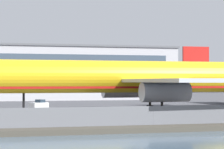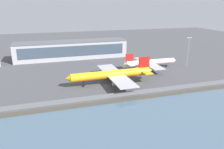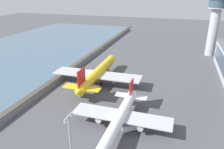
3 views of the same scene
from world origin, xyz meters
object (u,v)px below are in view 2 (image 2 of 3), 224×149
object	(u,v)px
ops_van	(147,66)
apron_light_mast_apron_west	(188,50)
cargo_jet_yellow	(113,74)
passenger_jet_white_red	(150,62)
baggage_tug	(86,75)

from	to	relation	value
ops_van	apron_light_mast_apron_west	bearing A→B (deg)	-13.64
cargo_jet_yellow	apron_light_mast_apron_west	world-z (taller)	apron_light_mast_apron_west
ops_van	cargo_jet_yellow	bearing A→B (deg)	-143.77
apron_light_mast_apron_west	passenger_jet_white_red	bearing A→B (deg)	173.30
baggage_tug	apron_light_mast_apron_west	distance (m)	72.63
cargo_jet_yellow	ops_van	bearing A→B (deg)	36.23
baggage_tug	cargo_jet_yellow	bearing A→B (deg)	-53.71
passenger_jet_white_red	apron_light_mast_apron_west	size ratio (longest dim) A/B	1.89
ops_van	apron_light_mast_apron_west	world-z (taller)	apron_light_mast_apron_west
cargo_jet_yellow	passenger_jet_white_red	distance (m)	38.57
ops_van	apron_light_mast_apron_west	xyz separation A→B (m)	(27.19, -6.60, 10.37)
cargo_jet_yellow	baggage_tug	distance (m)	20.82
passenger_jet_white_red	baggage_tug	size ratio (longest dim) A/B	11.11
cargo_jet_yellow	passenger_jet_white_red	xyz separation A→B (m)	(32.68, 20.45, -0.91)
cargo_jet_yellow	baggage_tug	size ratio (longest dim) A/B	14.07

